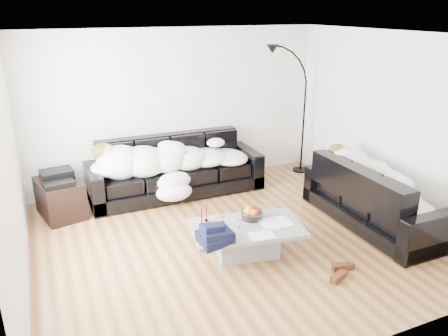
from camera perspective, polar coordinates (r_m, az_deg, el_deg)
name	(u,v)px	position (r m, az deg, el deg)	size (l,w,h in m)	color
ground	(233,239)	(5.87, 1.18, -9.20)	(5.00, 5.00, 0.00)	brown
wall_back	(177,109)	(7.39, -6.11, 7.73)	(5.00, 0.02, 2.60)	silver
wall_left	(9,175)	(4.92, -26.22, -0.77)	(0.02, 4.50, 2.60)	silver
wall_right	(391,125)	(6.76, 21.00, 5.31)	(0.02, 4.50, 2.60)	silver
ceiling	(235,35)	(5.12, 1.40, 17.02)	(5.00, 5.00, 0.00)	white
sofa_back	(175,167)	(7.13, -6.36, 0.19)	(2.79, 0.97, 0.91)	black
sofa_right	(376,195)	(6.44, 19.18, -3.32)	(2.16, 0.93, 0.87)	black
sleeper_back	(176,156)	(7.02, -6.30, 1.59)	(2.36, 0.82, 0.47)	white
sleeper_right	(377,181)	(6.36, 19.39, -1.59)	(1.85, 0.78, 0.45)	white
teal_cushion	(343,162)	(6.77, 15.34, 0.82)	(0.36, 0.30, 0.20)	#0A473F
coffee_table	(247,240)	(5.45, 2.98, -9.39)	(1.33, 0.78, 0.39)	#939699
fruit_bowl	(252,212)	(5.51, 3.66, -5.80)	(0.27, 0.27, 0.17)	white
wine_glass_a	(224,220)	(5.33, -0.04, -6.77)	(0.07, 0.07, 0.16)	white
wine_glass_b	(222,224)	(5.21, -0.22, -7.27)	(0.08, 0.08, 0.18)	white
wine_glass_c	(239,222)	(5.29, 2.03, -7.03)	(0.07, 0.07, 0.16)	white
candle_left	(202,217)	(5.31, -2.94, -6.37)	(0.04, 0.04, 0.24)	maroon
candle_right	(206,213)	(5.42, -2.35, -5.84)	(0.04, 0.04, 0.23)	maroon
newspaper_a	(276,223)	(5.45, 6.81, -7.09)	(0.38, 0.29, 0.01)	silver
newspaper_b	(262,235)	(5.15, 4.93, -8.75)	(0.30, 0.21, 0.01)	silver
navy_jacket	(217,229)	(4.90, -0.90, -8.00)	(0.40, 0.33, 0.20)	black
shoes	(340,272)	(5.30, 14.89, -13.00)	(0.39, 0.28, 0.09)	#472311
av_cabinet	(60,198)	(6.82, -20.60, -3.70)	(0.54, 0.79, 0.54)	black
stereo	(57,177)	(6.69, -20.95, -1.06)	(0.44, 0.34, 0.13)	black
floor_lamp	(304,117)	(8.05, 10.39, 6.51)	(0.74, 0.30, 2.04)	black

